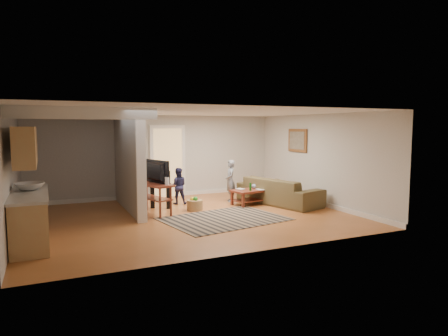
{
  "coord_description": "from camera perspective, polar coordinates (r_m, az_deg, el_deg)",
  "views": [
    {
      "loc": [
        -3.15,
        -8.88,
        2.14
      ],
      "look_at": [
        1.03,
        0.37,
        1.1
      ],
      "focal_mm": 32.0,
      "sensor_mm": 36.0,
      "label": 1
    }
  ],
  "objects": [
    {
      "name": "child",
      "position": [
        11.58,
        0.9,
        -4.8
      ],
      "size": [
        0.4,
        0.5,
        1.2
      ],
      "primitive_type": "imported",
      "rotation": [
        0.0,
        0.0,
        -1.84
      ],
      "color": "slate",
      "rests_on": "ground"
    },
    {
      "name": "speaker_right",
      "position": [
        10.72,
        -10.21,
        -2.82
      ],
      "size": [
        0.12,
        0.12,
        1.08
      ],
      "primitive_type": "cube",
      "rotation": [
        0.0,
        0.0,
        -0.16
      ],
      "color": "black",
      "rests_on": "ground"
    },
    {
      "name": "toy_basket",
      "position": [
        10.38,
        -4.19,
        -5.21
      ],
      "size": [
        0.41,
        0.41,
        0.37
      ],
      "color": "olive",
      "rests_on": "ground"
    },
    {
      "name": "coffee_table",
      "position": [
        11.12,
        3.92,
        -3.54
      ],
      "size": [
        1.17,
        0.81,
        0.63
      ],
      "rotation": [
        0.0,
        0.0,
        0.19
      ],
      "color": "#5F2216",
      "rests_on": "ground"
    },
    {
      "name": "sofa",
      "position": [
        11.36,
        7.83,
        -5.06
      ],
      "size": [
        1.61,
        2.67,
        0.73
      ],
      "primitive_type": "imported",
      "rotation": [
        0.0,
        0.0,
        1.84
      ],
      "color": "#4B3A25",
      "rests_on": "ground"
    },
    {
      "name": "room_shell",
      "position": [
        9.57,
        -11.69,
        1.63
      ],
      "size": [
        7.54,
        6.02,
        2.52
      ],
      "color": "#B3B1AC",
      "rests_on": "ground"
    },
    {
      "name": "toddler",
      "position": [
        11.29,
        -6.56,
        -5.12
      ],
      "size": [
        0.58,
        0.51,
        1.02
      ],
      "primitive_type": "imported",
      "rotation": [
        0.0,
        0.0,
        2.86
      ],
      "color": "#1F1E3F",
      "rests_on": "ground"
    },
    {
      "name": "area_rug",
      "position": [
        9.4,
        0.04,
        -7.28
      ],
      "size": [
        3.01,
        2.41,
        0.01
      ],
      "primitive_type": "cube",
      "rotation": [
        0.0,
        0.0,
        0.17
      ],
      "color": "black",
      "rests_on": "ground"
    },
    {
      "name": "tv_console",
      "position": [
        9.95,
        -10.04,
        -2.55
      ],
      "size": [
        0.83,
        1.31,
        1.06
      ],
      "rotation": [
        0.0,
        0.0,
        0.33
      ],
      "color": "#5F2216",
      "rests_on": "ground"
    },
    {
      "name": "speaker_left",
      "position": [
        10.59,
        -7.99,
        -3.1
      ],
      "size": [
        0.11,
        0.11,
        1.01
      ],
      "primitive_type": "cube",
      "rotation": [
        0.0,
        0.0,
        -0.11
      ],
      "color": "black",
      "rests_on": "ground"
    },
    {
      "name": "ground",
      "position": [
        9.67,
        -4.73,
        -6.96
      ],
      "size": [
        7.5,
        7.5,
        0.0
      ],
      "primitive_type": "plane",
      "color": "#9B5927",
      "rests_on": "ground"
    }
  ]
}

